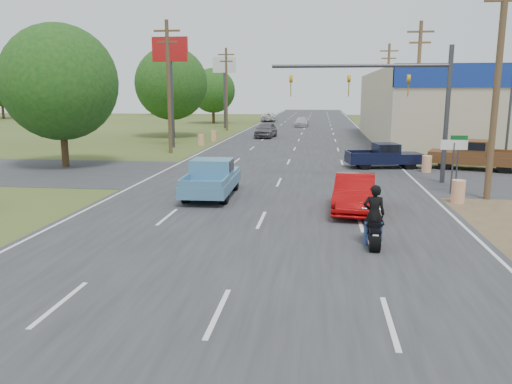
# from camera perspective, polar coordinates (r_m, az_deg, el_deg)

# --- Properties ---
(ground) EXTENTS (200.00, 200.00, 0.00)m
(ground) POSITION_cam_1_polar(r_m,az_deg,el_deg) (11.04, -4.36, -13.66)
(ground) COLOR #3C4E1F
(ground) RESTS_ON ground
(main_road) EXTENTS (15.00, 180.00, 0.02)m
(main_road) POSITION_cam_1_polar(r_m,az_deg,el_deg) (50.05, 4.90, 5.93)
(main_road) COLOR #2D2D30
(main_road) RESTS_ON ground
(cross_road) EXTENTS (120.00, 10.00, 0.02)m
(cross_road) POSITION_cam_1_polar(r_m,az_deg,el_deg) (28.26, 2.98, 1.82)
(cross_road) COLOR #2D2D30
(cross_road) RESTS_ON ground
(utility_pole_1) EXTENTS (2.00, 0.28, 10.00)m
(utility_pole_1) POSITION_cam_1_polar(r_m,az_deg,el_deg) (23.98, 25.90, 11.78)
(utility_pole_1) COLOR #4C3823
(utility_pole_1) RESTS_ON ground
(utility_pole_2) EXTENTS (2.00, 0.28, 10.00)m
(utility_pole_2) POSITION_cam_1_polar(r_m,az_deg,el_deg) (41.47, 17.98, 11.67)
(utility_pole_2) COLOR #4C3823
(utility_pole_2) RESTS_ON ground
(utility_pole_3) EXTENTS (2.00, 0.28, 10.00)m
(utility_pole_3) POSITION_cam_1_polar(r_m,az_deg,el_deg) (59.27, 14.79, 11.57)
(utility_pole_3) COLOR #4C3823
(utility_pole_3) RESTS_ON ground
(utility_pole_5) EXTENTS (2.00, 0.28, 10.00)m
(utility_pole_5) POSITION_cam_1_polar(r_m,az_deg,el_deg) (39.53, -9.96, 12.09)
(utility_pole_5) COLOR #4C3823
(utility_pole_5) RESTS_ON ground
(utility_pole_6) EXTENTS (2.00, 0.28, 10.00)m
(utility_pole_6) POSITION_cam_1_polar(r_m,az_deg,el_deg) (62.87, -3.40, 11.88)
(utility_pole_6) COLOR #4C3823
(utility_pole_6) RESTS_ON ground
(tree_0) EXTENTS (7.14, 7.14, 8.84)m
(tree_0) POSITION_cam_1_polar(r_m,az_deg,el_deg) (33.86, -21.52, 11.56)
(tree_0) COLOR #422D19
(tree_0) RESTS_ON ground
(tree_1) EXTENTS (7.56, 7.56, 9.36)m
(tree_1) POSITION_cam_1_polar(r_m,az_deg,el_deg) (54.09, -9.67, 12.11)
(tree_1) COLOR #422D19
(tree_1) RESTS_ON ground
(tree_2) EXTENTS (6.72, 6.72, 8.32)m
(tree_2) POSITION_cam_1_polar(r_m,az_deg,el_deg) (77.52, -4.93, 11.47)
(tree_2) COLOR #422D19
(tree_2) RESTS_ON ground
(tree_4) EXTENTS (9.24, 9.24, 11.44)m
(tree_4) POSITION_cam_1_polar(r_m,az_deg,el_deg) (102.24, -27.22, 11.29)
(tree_4) COLOR #422D19
(tree_4) RESTS_ON ground
(tree_5) EXTENTS (7.98, 7.98, 9.88)m
(tree_5) POSITION_cam_1_polar(r_m,az_deg,el_deg) (108.46, 22.65, 11.09)
(tree_5) COLOR #422D19
(tree_5) RESTS_ON ground
(tree_6) EXTENTS (8.82, 8.82, 10.92)m
(tree_6) POSITION_cam_1_polar(r_m,az_deg,el_deg) (109.61, -9.95, 12.10)
(tree_6) COLOR #422D19
(tree_6) RESTS_ON ground
(barrel_0) EXTENTS (0.56, 0.56, 1.00)m
(barrel_0) POSITION_cam_1_polar(r_m,az_deg,el_deg) (22.96, 22.10, 0.04)
(barrel_0) COLOR orange
(barrel_0) RESTS_ON ground
(barrel_1) EXTENTS (0.56, 0.56, 1.00)m
(barrel_1) POSITION_cam_1_polar(r_m,az_deg,el_deg) (31.23, 18.93, 3.04)
(barrel_1) COLOR orange
(barrel_1) RESTS_ON ground
(barrel_2) EXTENTS (0.56, 0.56, 1.00)m
(barrel_2) POSITION_cam_1_polar(r_m,az_deg,el_deg) (45.25, -6.30, 5.96)
(barrel_2) COLOR orange
(barrel_2) RESTS_ON ground
(barrel_3) EXTENTS (0.56, 0.56, 1.00)m
(barrel_3) POSITION_cam_1_polar(r_m,az_deg,el_deg) (49.06, -4.86, 6.40)
(barrel_3) COLOR orange
(barrel_3) RESTS_ON ground
(pole_sign_left_near) EXTENTS (3.00, 0.35, 9.20)m
(pole_sign_left_near) POSITION_cam_1_polar(r_m,az_deg,el_deg) (43.72, -9.75, 14.44)
(pole_sign_left_near) COLOR #3F3F44
(pole_sign_left_near) RESTS_ON ground
(pole_sign_left_far) EXTENTS (3.00, 0.35, 9.20)m
(pole_sign_left_far) POSITION_cam_1_polar(r_m,az_deg,el_deg) (67.03, -3.63, 13.42)
(pole_sign_left_far) COLOR #3F3F44
(pole_sign_left_far) RESTS_ON ground
(lane_sign) EXTENTS (1.20, 0.08, 2.52)m
(lane_sign) POSITION_cam_1_polar(r_m,az_deg,el_deg) (24.72, 21.64, 4.11)
(lane_sign) COLOR #3F3F44
(lane_sign) RESTS_ON ground
(street_name_sign) EXTENTS (0.80, 0.08, 2.61)m
(street_name_sign) POSITION_cam_1_polar(r_m,az_deg,el_deg) (26.35, 22.07, 3.83)
(street_name_sign) COLOR #3F3F44
(street_name_sign) RESTS_ON ground
(signal_mast) EXTENTS (9.12, 0.40, 7.00)m
(signal_mast) POSITION_cam_1_polar(r_m,az_deg,el_deg) (27.06, 15.55, 11.21)
(signal_mast) COLOR #3F3F44
(signal_mast) RESTS_ON ground
(red_convertible) EXTENTS (1.95, 4.52, 1.45)m
(red_convertible) POSITION_cam_1_polar(r_m,az_deg,el_deg) (20.15, 11.20, -0.17)
(red_convertible) COLOR #9C0708
(red_convertible) RESTS_ON ground
(motorcycle) EXTENTS (0.63, 2.05, 1.04)m
(motorcycle) POSITION_cam_1_polar(r_m,az_deg,el_deg) (15.73, 13.26, -4.47)
(motorcycle) COLOR black
(motorcycle) RESTS_ON ground
(rider) EXTENTS (0.67, 0.45, 1.83)m
(rider) POSITION_cam_1_polar(r_m,az_deg,el_deg) (15.66, 13.32, -2.83)
(rider) COLOR black
(rider) RESTS_ON ground
(blue_pickup) EXTENTS (2.09, 5.16, 1.70)m
(blue_pickup) POSITION_cam_1_polar(r_m,az_deg,el_deg) (22.83, -5.03, 1.68)
(blue_pickup) COLOR black
(blue_pickup) RESTS_ON ground
(navy_pickup) EXTENTS (4.90, 2.59, 1.55)m
(navy_pickup) POSITION_cam_1_polar(r_m,az_deg,el_deg) (32.33, 14.63, 4.05)
(navy_pickup) COLOR black
(navy_pickup) RESTS_ON ground
(brown_pickup) EXTENTS (5.81, 3.74, 1.80)m
(brown_pickup) POSITION_cam_1_polar(r_m,az_deg,el_deg) (33.39, 23.56, 3.92)
(brown_pickup) COLOR black
(brown_pickup) RESTS_ON ground
(distant_car_grey) EXTENTS (2.28, 4.78, 1.58)m
(distant_car_grey) POSITION_cam_1_polar(r_m,az_deg,el_deg) (52.71, 1.15, 7.09)
(distant_car_grey) COLOR #5A5A5F
(distant_car_grey) RESTS_ON ground
(distant_car_silver) EXTENTS (1.99, 4.50, 1.29)m
(distant_car_silver) POSITION_cam_1_polar(r_m,az_deg,el_deg) (70.26, 5.22, 7.97)
(distant_car_silver) COLOR silver
(distant_car_silver) RESTS_ON ground
(distant_car_white) EXTENTS (2.66, 5.28, 1.43)m
(distant_car_white) POSITION_cam_1_polar(r_m,az_deg,el_deg) (82.26, 1.45, 8.55)
(distant_car_white) COLOR silver
(distant_car_white) RESTS_ON ground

